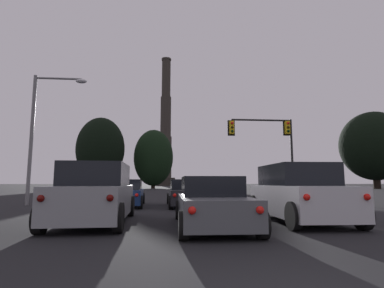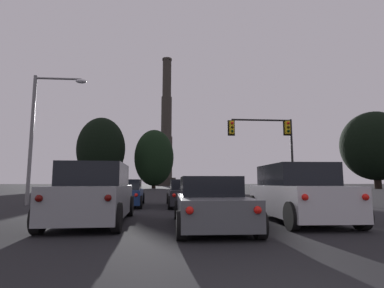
# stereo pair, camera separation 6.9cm
# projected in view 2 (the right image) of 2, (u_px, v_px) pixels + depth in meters

# --- Properties ---
(suv_right_lane_second) EXTENTS (2.23, 4.95, 1.86)m
(suv_right_lane_second) POSITION_uv_depth(u_px,v_px,m) (296.00, 193.00, 9.91)
(suv_right_lane_second) COLOR silver
(suv_right_lane_second) RESTS_ON ground_plane
(sedan_left_lane_front) EXTENTS (2.17, 4.77, 1.43)m
(sedan_left_lane_front) POSITION_uv_depth(u_px,v_px,m) (125.00, 194.00, 16.21)
(sedan_left_lane_front) COLOR navy
(sedan_left_lane_front) RESTS_ON ground_plane
(sedan_center_lane_second) EXTENTS (2.05, 4.73, 1.43)m
(sedan_center_lane_second) POSITION_uv_depth(u_px,v_px,m) (210.00, 203.00, 8.61)
(sedan_center_lane_second) COLOR #4C4F54
(sedan_center_lane_second) RESTS_ON ground_plane
(suv_left_lane_second) EXTENTS (2.26, 4.96, 1.86)m
(suv_left_lane_second) POSITION_uv_depth(u_px,v_px,m) (95.00, 194.00, 9.41)
(suv_left_lane_second) COLOR gray
(suv_left_lane_second) RESTS_ON ground_plane
(sedan_center_lane_front) EXTENTS (2.05, 4.73, 1.43)m
(sedan_center_lane_front) POSITION_uv_depth(u_px,v_px,m) (186.00, 194.00, 16.08)
(sedan_center_lane_front) COLOR #232328
(sedan_center_lane_front) RESTS_ON ground_plane
(traffic_light_overhead_right) EXTENTS (5.31, 0.50, 6.30)m
(traffic_light_overhead_right) POSITION_uv_depth(u_px,v_px,m) (271.00, 137.00, 23.70)
(traffic_light_overhead_right) COLOR black
(traffic_light_overhead_right) RESTS_ON ground_plane
(street_lamp) EXTENTS (3.07, 0.36, 7.57)m
(street_lamp) POSITION_uv_depth(u_px,v_px,m) (41.00, 123.00, 17.44)
(street_lamp) COLOR slate
(street_lamp) RESTS_ON ground_plane
(smokestack) EXTENTS (8.11, 8.11, 54.00)m
(smokestack) POSITION_uv_depth(u_px,v_px,m) (166.00, 134.00, 124.07)
(smokestack) COLOR #2B2722
(smokestack) RESTS_ON ground_plane
(treeline_left_mid) EXTENTS (13.69, 12.32, 15.91)m
(treeline_left_mid) POSITION_uv_depth(u_px,v_px,m) (375.00, 146.00, 61.57)
(treeline_left_mid) COLOR black
(treeline_left_mid) RESTS_ON ground_plane
(treeline_right_mid) EXTENTS (9.79, 8.81, 14.74)m
(treeline_right_mid) POSITION_uv_depth(u_px,v_px,m) (101.00, 149.00, 61.82)
(treeline_right_mid) COLOR black
(treeline_right_mid) RESTS_ON ground_plane
(treeline_far_left) EXTENTS (8.71, 7.84, 13.07)m
(treeline_far_left) POSITION_uv_depth(u_px,v_px,m) (154.00, 158.00, 66.73)
(treeline_far_left) COLOR black
(treeline_far_left) RESTS_ON ground_plane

